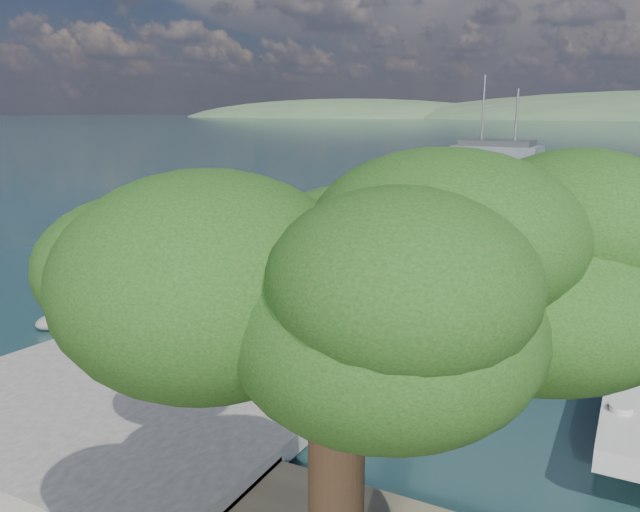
{
  "coord_description": "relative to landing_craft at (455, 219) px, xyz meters",
  "views": [
    {
      "loc": [
        11.29,
        -16.36,
        7.8
      ],
      "look_at": [
        -0.28,
        6.0,
        1.87
      ],
      "focal_mm": 35.0,
      "sensor_mm": 36.0,
      "label": 1
    }
  ],
  "objects": [
    {
      "name": "ground",
      "position": [
        -0.78,
        -22.82,
        -0.92
      ],
      "size": [
        1400.0,
        1400.0,
        0.0
      ],
      "primitive_type": "plane",
      "color": "#1C4444",
      "rests_on": "ground"
    },
    {
      "name": "boat_ramp",
      "position": [
        -0.78,
        -23.82,
        -0.67
      ],
      "size": [
        10.0,
        18.0,
        0.5
      ],
      "primitive_type": "cube",
      "color": "slate",
      "rests_on": "ground"
    },
    {
      "name": "soldier",
      "position": [
        -3.91,
        -23.82,
        0.56
      ],
      "size": [
        0.85,
        0.75,
        1.96
      ],
      "primitive_type": "imported",
      "rotation": [
        0.0,
        0.0,
        0.49
      ],
      "color": "#1E311B",
      "rests_on": "boat_ramp"
    },
    {
      "name": "shoreline_rocks",
      "position": [
        -6.98,
        -22.32,
        -0.92
      ],
      "size": [
        3.2,
        5.6,
        0.9
      ],
      "primitive_type": null,
      "color": "#525250",
      "rests_on": "ground"
    },
    {
      "name": "overhang_tree",
      "position": [
        7.34,
        -33.23,
        4.83
      ],
      "size": [
        7.9,
        7.27,
        7.17
      ],
      "color": "#382416",
      "rests_on": "ground"
    },
    {
      "name": "military_truck",
      "position": [
        0.95,
        -19.51,
        1.42
      ],
      "size": [
        3.41,
        8.2,
        3.69
      ],
      "rotation": [
        0.0,
        0.0,
        0.12
      ],
      "color": "black",
      "rests_on": "boat_ramp"
    },
    {
      "name": "landing_craft",
      "position": [
        0.0,
        0.0,
        0.0
      ],
      "size": [
        10.12,
        38.05,
        11.25
      ],
      "rotation": [
        0.0,
        0.0,
        -0.01
      ],
      "color": "#464F52",
      "rests_on": "ground"
    }
  ]
}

